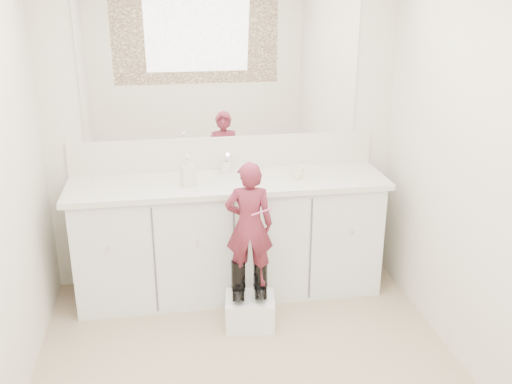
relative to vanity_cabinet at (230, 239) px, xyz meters
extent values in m
plane|color=beige|center=(0.00, 0.27, 0.77)|extent=(2.60, 0.00, 2.60)
plane|color=beige|center=(1.30, -1.23, 0.78)|extent=(0.00, 3.00, 3.00)
cube|color=silver|center=(0.00, 0.00, 0.00)|extent=(2.20, 0.55, 0.85)
cube|color=beige|center=(0.00, -0.01, 0.45)|extent=(2.28, 0.58, 0.04)
cube|color=beige|center=(0.00, 0.26, 0.59)|extent=(2.28, 0.03, 0.25)
cube|color=white|center=(0.00, 0.26, 1.22)|extent=(2.00, 0.02, 1.00)
cube|color=#472819|center=(0.00, -2.71, 1.22)|extent=(2.00, 0.01, 1.20)
cylinder|color=silver|center=(0.00, 0.15, 0.52)|extent=(0.08, 0.08, 0.10)
imported|color=beige|center=(0.50, -0.05, 0.51)|extent=(0.12, 0.12, 0.09)
imported|color=beige|center=(-0.29, -0.07, 0.57)|extent=(0.11, 0.11, 0.21)
cube|color=white|center=(0.08, -0.51, -0.32)|extent=(0.36, 0.32, 0.21)
imported|color=#A63347|center=(0.08, -0.49, 0.31)|extent=(0.34, 0.25, 0.86)
cylinder|color=#D55386|center=(0.15, -0.57, 0.44)|extent=(0.14, 0.03, 0.06)
camera|label=1|loc=(-0.43, -3.84, 1.79)|focal=40.00mm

